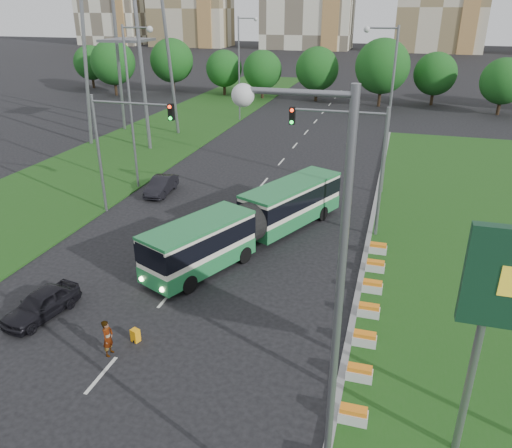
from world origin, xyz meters
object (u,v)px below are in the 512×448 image
(car_left_far, at_px, (161,185))
(shopping_trolley, at_px, (135,335))
(traffic_mast_median, at_px, (356,151))
(car_left_near, at_px, (41,304))
(traffic_mast_left, at_px, (118,137))
(articulated_bus, at_px, (249,220))
(pedestrian, at_px, (108,338))

(car_left_far, height_order, shopping_trolley, car_left_far)
(traffic_mast_median, height_order, car_left_near, traffic_mast_median)
(traffic_mast_left, distance_m, shopping_trolley, 15.65)
(articulated_bus, relative_size, shopping_trolley, 26.21)
(traffic_mast_median, bearing_deg, pedestrian, -118.81)
(articulated_bus, bearing_deg, traffic_mast_left, -168.66)
(traffic_mast_left, height_order, car_left_near, traffic_mast_left)
(shopping_trolley, bearing_deg, pedestrian, -98.75)
(traffic_mast_median, xyz_separation_m, articulated_bus, (-5.62, -3.16, -3.80))
(shopping_trolley, bearing_deg, traffic_mast_left, 141.07)
(pedestrian, distance_m, shopping_trolley, 1.35)
(articulated_bus, height_order, car_left_near, articulated_bus)
(car_left_near, distance_m, car_left_far, 16.58)
(car_left_near, xyz_separation_m, pedestrian, (4.46, -1.58, 0.16))
(traffic_mast_median, xyz_separation_m, car_left_near, (-12.58, -13.20, -4.70))
(traffic_mast_median, relative_size, car_left_far, 2.02)
(articulated_bus, height_order, pedestrian, articulated_bus)
(traffic_mast_left, xyz_separation_m, car_left_near, (2.57, -12.20, -4.70))
(articulated_bus, distance_m, shopping_trolley, 10.78)
(traffic_mast_left, bearing_deg, car_left_far, 82.40)
(traffic_mast_left, xyz_separation_m, articulated_bus, (9.54, -2.16, -3.80))
(shopping_trolley, bearing_deg, car_left_far, 132.66)
(articulated_bus, xyz_separation_m, car_left_near, (-6.96, -10.04, -0.90))
(car_left_far, distance_m, shopping_trolley, 18.37)
(articulated_bus, height_order, shopping_trolley, articulated_bus)
(car_left_near, relative_size, pedestrian, 2.35)
(car_left_far, relative_size, shopping_trolley, 6.76)
(car_left_far, relative_size, pedestrian, 2.44)
(traffic_mast_median, bearing_deg, shopping_trolley, -118.81)
(traffic_mast_left, distance_m, articulated_bus, 10.49)
(pedestrian, relative_size, shopping_trolley, 2.78)
(car_left_far, bearing_deg, shopping_trolley, -71.60)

